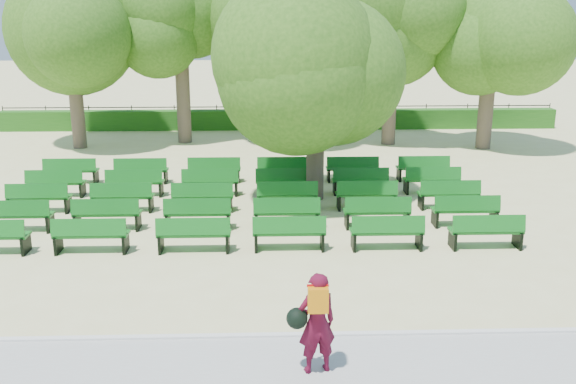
% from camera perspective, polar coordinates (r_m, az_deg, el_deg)
% --- Properties ---
extents(ground, '(120.00, 120.00, 0.00)m').
position_cam_1_polar(ground, '(16.82, 0.37, -2.69)').
color(ground, beige).
extents(paving, '(30.00, 2.20, 0.06)m').
position_cam_1_polar(paving, '(10.06, 2.13, -15.88)').
color(paving, '#A8A8A3').
rests_on(paving, ground).
extents(curb, '(30.00, 0.12, 0.10)m').
position_cam_1_polar(curb, '(11.04, 1.71, -12.68)').
color(curb, silver).
rests_on(curb, ground).
extents(hedge, '(26.00, 0.70, 0.90)m').
position_cam_1_polar(hedge, '(30.35, -0.70, 6.46)').
color(hedge, '#225C17').
rests_on(hedge, ground).
extents(fence, '(26.00, 0.10, 1.02)m').
position_cam_1_polar(fence, '(30.81, -0.71, 5.75)').
color(fence, black).
rests_on(fence, ground).
extents(tree_line, '(21.80, 6.80, 7.04)m').
position_cam_1_polar(tree_line, '(26.49, -0.50, 4.12)').
color(tree_line, '#3A691C').
rests_on(tree_line, ground).
extents(bench_array, '(1.68, 0.53, 1.06)m').
position_cam_1_polar(bench_array, '(17.85, -3.79, -1.34)').
color(bench_array, '#11631A').
rests_on(bench_array, ground).
extents(tree_among, '(4.45, 4.45, 6.03)m').
position_cam_1_polar(tree_among, '(18.25, 2.53, 11.58)').
color(tree_among, brown).
rests_on(tree_among, ground).
extents(person, '(0.79, 0.52, 1.59)m').
position_cam_1_polar(person, '(9.68, 2.44, -11.44)').
color(person, '#4A0A1F').
rests_on(person, ground).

